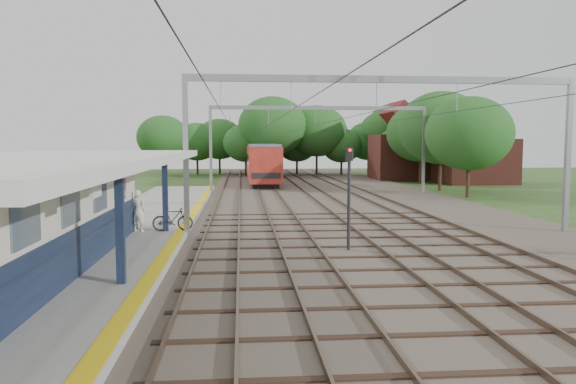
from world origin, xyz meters
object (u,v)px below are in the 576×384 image
person (138,211)px  train (259,159)px  bicycle (173,219)px  signal_post (349,189)px

person → train: size_ratio=0.05×
bicycle → signal_post: size_ratio=0.44×
person → bicycle: bearing=-161.9°
bicycle → signal_post: (6.95, -3.50, 1.53)m
bicycle → train: size_ratio=0.05×
person → bicycle: (1.44, 0.00, -0.37)m
bicycle → signal_post: 7.93m
train → signal_post: bearing=-87.7°
person → train: train is taller
signal_post → bicycle: bearing=174.7°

